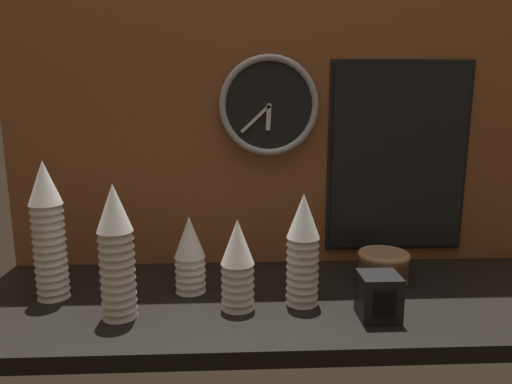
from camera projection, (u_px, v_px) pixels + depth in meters
ground_plane at (280, 301)px, 121.15cm from camera, size 160.00×56.00×4.00cm
wall_tiled_back at (273, 93)px, 136.44cm from camera, size 160.00×3.00×105.00cm
cup_stack_left at (116, 252)px, 105.23cm from camera, size 8.23×8.23×32.13cm
cup_stack_center_right at (303, 249)px, 112.95cm from camera, size 8.23×8.23×28.31cm
cup_stack_center_left at (190, 254)px, 120.98cm from camera, size 8.23×8.23×20.68cm
cup_stack_center at (238, 264)px, 110.72cm from camera, size 8.23×8.23×22.59cm
cup_stack_far_left at (48, 231)px, 115.60cm from camera, size 8.23×8.23×35.95cm
bowl_stack_right at (383, 265)px, 129.28cm from camera, size 14.47×14.47×8.42cm
wall_clock at (269, 106)px, 134.09cm from camera, size 29.41×2.70×29.41cm
menu_board at (398, 158)px, 139.86cm from camera, size 43.48×1.32×58.46cm
napkin_dispenser at (379, 296)px, 106.92cm from camera, size 9.22×9.11×10.65cm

